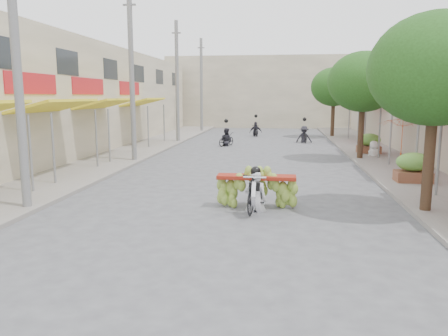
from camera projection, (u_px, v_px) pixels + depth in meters
ground at (199, 259)px, 8.47m from camera, size 120.00×120.00×0.00m
sidewalk_left at (125, 152)px, 24.03m from camera, size 4.00×60.00×0.12m
sidewalk_right at (388, 157)px, 22.24m from camera, size 4.00×60.00×0.12m
shophouse_row_left at (26, 98)px, 23.18m from camera, size 9.77×40.00×6.00m
far_building at (267, 92)px, 45.08m from camera, size 20.00×6.00×7.00m
utility_pole_near at (16, 61)px, 11.44m from camera, size 0.60×0.24×8.00m
utility_pole_mid at (132, 76)px, 20.24m from camera, size 0.60×0.24×8.00m
utility_pole_far at (177, 82)px, 29.05m from camera, size 0.60×0.24×8.00m
utility_pole_back at (201, 85)px, 37.85m from camera, size 0.60×0.24×8.00m
street_tree_near at (436, 70)px, 11.08m from camera, size 3.40×3.40×5.25m
street_tree_mid at (363, 82)px, 20.86m from camera, size 3.40×3.40×5.25m
street_tree_far at (334, 87)px, 32.60m from camera, size 3.40×3.40×5.25m
produce_crate_mid at (414, 165)px, 15.39m from camera, size 1.20×0.88×1.16m
produce_crate_far at (369, 142)px, 23.22m from camera, size 1.20×0.88×1.16m
banana_motorbike at (256, 185)px, 12.04m from camera, size 2.20×1.97×2.10m
market_umbrella at (404, 116)px, 15.73m from camera, size 2.08×2.08×1.59m
pedestrian at (374, 141)px, 22.16m from camera, size 0.86×0.74×1.50m
bg_motorbike_a at (226, 134)px, 27.52m from camera, size 1.14×1.57×1.95m
bg_motorbike_b at (304, 130)px, 29.42m from camera, size 1.13×1.73×1.95m
bg_motorbike_c at (256, 126)px, 34.13m from camera, size 1.03×1.56×1.95m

